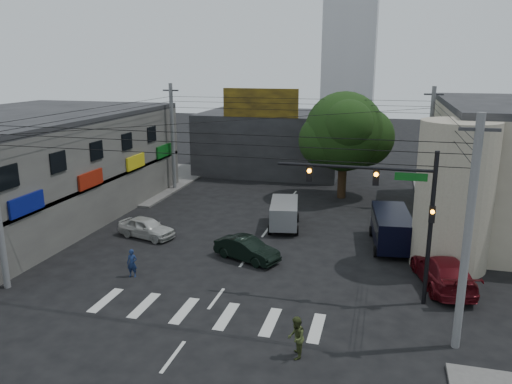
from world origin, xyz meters
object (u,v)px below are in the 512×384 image
at_px(utility_pole_far_left, 173,138).
at_px(maroon_sedan, 443,271).
at_px(street_tree, 344,132).
at_px(traffic_gantry, 393,201).
at_px(dark_sedan, 247,249).
at_px(traffic_officer, 132,263).
at_px(silver_minivan, 284,215).
at_px(white_compact, 146,228).
at_px(navy_van, 391,230).
at_px(utility_pole_far_right, 429,148).
at_px(pedestrian_olive, 296,338).
at_px(utility_pole_near_right, 468,237).

height_order(utility_pole_far_left, maroon_sedan, utility_pole_far_left).
distance_m(street_tree, traffic_gantry, 18.42).
distance_m(dark_sedan, traffic_officer, 6.38).
xyz_separation_m(street_tree, traffic_gantry, (3.82, -18.00, -0.64)).
distance_m(maroon_sedan, silver_minivan, 11.75).
relative_size(dark_sedan, traffic_officer, 2.77).
bearing_deg(utility_pole_far_left, traffic_officer, -72.96).
bearing_deg(maroon_sedan, traffic_officer, -1.56).
xyz_separation_m(white_compact, traffic_officer, (2.08, -5.73, 0.09)).
xyz_separation_m(maroon_sedan, navy_van, (-2.53, 5.04, 0.30)).
height_order(street_tree, utility_pole_far_right, utility_pole_far_right).
relative_size(traffic_officer, pedestrian_olive, 0.90).
bearing_deg(white_compact, dark_sedan, -90.79).
bearing_deg(silver_minivan, maroon_sedan, -135.59).
xyz_separation_m(traffic_gantry, utility_pole_near_right, (2.68, -3.50, -0.23)).
bearing_deg(navy_van, traffic_officer, 115.40).
bearing_deg(dark_sedan, utility_pole_near_right, -99.43).
xyz_separation_m(utility_pole_near_right, silver_minivan, (-9.52, 12.63, -3.69)).
relative_size(silver_minivan, navy_van, 0.81).
xyz_separation_m(utility_pole_far_left, dark_sedan, (10.59, -13.97, -3.96)).
height_order(utility_pole_far_left, white_compact, utility_pole_far_left).
distance_m(maroon_sedan, pedestrian_olive, 10.05).
bearing_deg(street_tree, dark_sedan, -104.65).
relative_size(dark_sedan, maroon_sedan, 0.73).
bearing_deg(traffic_officer, traffic_gantry, -3.22).
bearing_deg(maroon_sedan, utility_pole_near_right, 77.62).
relative_size(utility_pole_far_right, dark_sedan, 2.22).
bearing_deg(utility_pole_near_right, dark_sedan, 147.92).
bearing_deg(dark_sedan, traffic_officer, 148.75).
bearing_deg(silver_minivan, utility_pole_far_right, -60.15).
xyz_separation_m(street_tree, maroon_sedan, (6.50, -15.75, -4.70)).
relative_size(silver_minivan, traffic_officer, 2.99).
bearing_deg(utility_pole_far_right, utility_pole_far_left, 180.00).
bearing_deg(utility_pole_far_right, street_tree, 171.25).
bearing_deg(maroon_sedan, pedestrian_olive, 41.16).
bearing_deg(white_compact, maroon_sedan, -84.40).
height_order(maroon_sedan, traffic_officer, maroon_sedan).
bearing_deg(navy_van, street_tree, 14.14).
bearing_deg(utility_pole_far_right, maroon_sedan, -90.00).
height_order(dark_sedan, pedestrian_olive, pedestrian_olive).
bearing_deg(silver_minivan, utility_pole_near_right, -152.72).
height_order(utility_pole_far_right, pedestrian_olive, utility_pole_far_right).
bearing_deg(utility_pole_far_right, navy_van, -104.60).
relative_size(utility_pole_near_right, maroon_sedan, 1.63).
height_order(utility_pole_far_left, traffic_officer, utility_pole_far_left).
xyz_separation_m(maroon_sedan, silver_minivan, (-9.52, 6.88, 0.14)).
relative_size(white_compact, pedestrian_olive, 2.48).
bearing_deg(dark_sedan, white_compact, 97.40).
bearing_deg(utility_pole_far_left, street_tree, 3.95).
height_order(navy_van, traffic_officer, navy_van).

